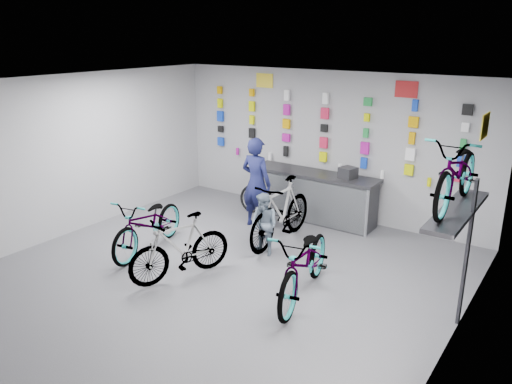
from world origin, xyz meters
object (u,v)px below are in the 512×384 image
Objects in this scene: bike_center at (180,247)px; bike_service at (281,212)px; clerk at (256,183)px; bike_left at (149,224)px; bike_right at (305,263)px; counter at (313,197)px; customer at (264,224)px.

bike_center is 2.15m from bike_service.
bike_center is 0.96× the size of clerk.
bike_center is (1.15, -0.43, 0.00)m from bike_left.
bike_center is at bearing -175.41° from bike_right.
bike_service reaches higher than counter.
bike_right is 1.05× the size of bike_service.
customer reaches higher than counter.
counter is 1.36× the size of bike_service.
clerk is (-0.28, 2.50, 0.38)m from bike_center.
customer is at bearing 89.32° from bike_center.
bike_left is at bearing -139.29° from customer.
bike_service is 1.10× the size of clerk.
bike_left is 1.23m from bike_center.
bike_center is 1.59m from customer.
bike_left reaches higher than counter.
bike_left is 0.98× the size of bike_service.
bike_left is 0.94× the size of bike_right.
clerk is 1.64× the size of customer.
bike_center is at bearing -101.81° from customer.
bike_center is at bearing -105.10° from bike_service.
bike_center reaches higher than bike_left.
counter is at bearing -125.29° from clerk.
bike_right is at bearing -24.76° from customer.
customer is at bearing -86.26° from counter.
bike_service is 1.81× the size of customer.
customer is (0.58, 1.47, 0.03)m from bike_center.
counter is 1.38× the size of bike_left.
clerk is at bearing -126.83° from counter.
bike_service reaches higher than bike_center.
bike_service is at bearing 119.97° from bike_right.
bike_right is 1.16× the size of clerk.
bike_right is 1.90× the size of customer.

